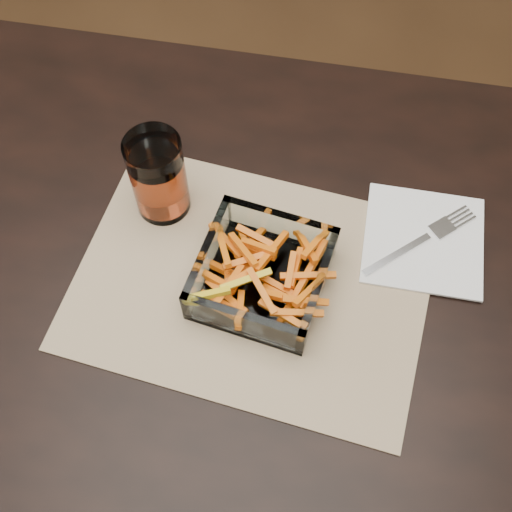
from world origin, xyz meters
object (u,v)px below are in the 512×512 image
object	(u,v)px
tumbler	(159,178)
fork	(423,239)
glass_bowl	(262,275)
dining_table	(213,332)

from	to	relation	value
tumbler	fork	xyz separation A→B (m)	(0.36, 0.00, -0.05)
glass_bowl	tumbler	size ratio (longest dim) A/B	1.37
glass_bowl	fork	world-z (taller)	glass_bowl
tumbler	fork	bearing A→B (deg)	0.46
dining_table	fork	distance (m)	0.31
dining_table	glass_bowl	bearing A→B (deg)	33.67
dining_table	tumbler	size ratio (longest dim) A/B	12.35
dining_table	glass_bowl	xyz separation A→B (m)	(0.06, 0.04, 0.12)
tumbler	dining_table	bearing A→B (deg)	-56.31
glass_bowl	dining_table	bearing A→B (deg)	-146.33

